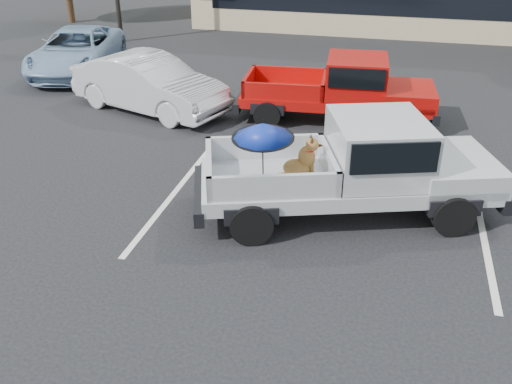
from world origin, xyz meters
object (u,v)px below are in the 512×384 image
silver_pickup (364,162)px  red_pickup (350,87)px  blue_suv (76,51)px  silver_sedan (149,84)px

silver_pickup → red_pickup: silver_pickup is taller
silver_pickup → blue_suv: bearing=125.1°
silver_sedan → blue_suv: size_ratio=0.91×
red_pickup → silver_sedan: size_ratio=1.15×
red_pickup → silver_sedan: 5.48m
silver_pickup → red_pickup: 4.96m
silver_pickup → silver_sedan: (-6.20, 4.41, -0.29)m
red_pickup → blue_suv: size_ratio=1.05×
silver_sedan → red_pickup: bearing=-65.4°
silver_sedan → silver_pickup: bearing=-106.0°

